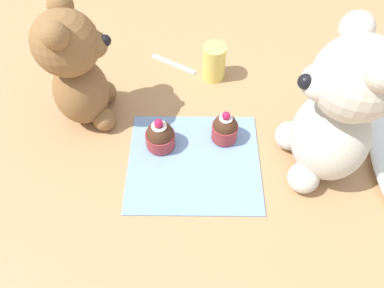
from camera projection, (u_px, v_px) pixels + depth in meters
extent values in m
plane|color=tan|center=(192.00, 162.00, 0.68)|extent=(4.00, 4.00, 0.00)
cube|color=#7A9ED1|center=(192.00, 161.00, 0.68)|extent=(0.22, 0.24, 0.01)
ellipsoid|color=beige|center=(326.00, 136.00, 0.62)|extent=(0.15, 0.14, 0.16)
sphere|color=beige|center=(353.00, 78.00, 0.52)|extent=(0.13, 0.13, 0.13)
ellipsoid|color=beige|center=(317.00, 84.00, 0.52)|extent=(0.07, 0.06, 0.05)
sphere|color=black|center=(303.00, 82.00, 0.51)|extent=(0.02, 0.02, 0.02)
sphere|color=beige|center=(354.00, 28.00, 0.50)|extent=(0.05, 0.05, 0.05)
sphere|color=beige|center=(380.00, 73.00, 0.45)|extent=(0.05, 0.05, 0.05)
sphere|color=beige|center=(288.00, 136.00, 0.69)|extent=(0.05, 0.05, 0.05)
sphere|color=beige|center=(301.00, 178.00, 0.63)|extent=(0.05, 0.05, 0.05)
ellipsoid|color=olive|center=(80.00, 91.00, 0.70)|extent=(0.13, 0.11, 0.13)
sphere|color=olive|center=(63.00, 43.00, 0.61)|extent=(0.11, 0.11, 0.11)
ellipsoid|color=olive|center=(91.00, 45.00, 0.62)|extent=(0.06, 0.05, 0.04)
sphere|color=black|center=(103.00, 41.00, 0.62)|extent=(0.02, 0.02, 0.02)
sphere|color=olive|center=(53.00, 36.00, 0.56)|extent=(0.04, 0.04, 0.04)
sphere|color=olive|center=(58.00, 5.00, 0.60)|extent=(0.04, 0.04, 0.04)
sphere|color=olive|center=(102.00, 119.00, 0.72)|extent=(0.04, 0.04, 0.04)
sphere|color=olive|center=(104.00, 92.00, 0.76)|extent=(0.04, 0.04, 0.04)
cylinder|color=#993333|center=(223.00, 131.00, 0.70)|extent=(0.05, 0.05, 0.03)
sphere|color=#472819|center=(223.00, 126.00, 0.68)|extent=(0.04, 0.04, 0.04)
cylinder|color=white|center=(224.00, 118.00, 0.67)|extent=(0.02, 0.02, 0.00)
sphere|color=#B71947|center=(224.00, 116.00, 0.66)|extent=(0.01, 0.01, 0.01)
cylinder|color=#993333|center=(158.00, 139.00, 0.69)|extent=(0.05, 0.05, 0.03)
sphere|color=#472819|center=(158.00, 134.00, 0.68)|extent=(0.05, 0.05, 0.05)
cylinder|color=white|center=(157.00, 126.00, 0.66)|extent=(0.03, 0.03, 0.00)
sphere|color=#B71947|center=(157.00, 123.00, 0.65)|extent=(0.02, 0.02, 0.02)
cylinder|color=#EADB66|center=(212.00, 62.00, 0.79)|extent=(0.05, 0.05, 0.08)
cube|color=silver|center=(172.00, 64.00, 0.84)|extent=(0.07, 0.10, 0.01)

